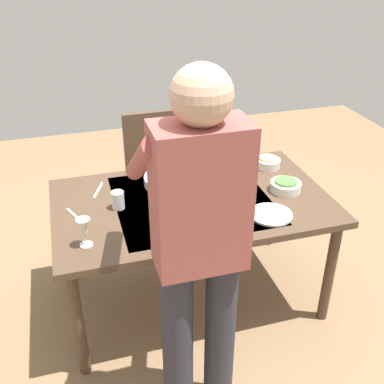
% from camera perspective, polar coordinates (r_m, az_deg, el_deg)
% --- Properties ---
extents(ground_plane, '(6.00, 6.00, 0.00)m').
position_cam_1_polar(ground_plane, '(3.05, 0.00, -12.70)').
color(ground_plane, '#846647').
extents(dining_table, '(1.56, 0.93, 0.72)m').
position_cam_1_polar(dining_table, '(2.65, 0.00, -2.24)').
color(dining_table, '#4C3828').
rests_on(dining_table, ground_plane).
extents(chair_near, '(0.40, 0.40, 0.91)m').
position_cam_1_polar(chair_near, '(3.43, -4.67, 3.13)').
color(chair_near, '#352114').
rests_on(chair_near, ground_plane).
extents(person_server, '(0.42, 0.61, 1.69)m').
position_cam_1_polar(person_server, '(1.86, 0.83, -6.35)').
color(person_server, '#2D2D38').
rests_on(person_server, ground_plane).
extents(wine_bottle, '(0.07, 0.07, 0.30)m').
position_cam_1_polar(wine_bottle, '(2.43, -1.97, -0.51)').
color(wine_bottle, black).
rests_on(wine_bottle, dining_table).
extents(wine_glass_left, '(0.07, 0.07, 0.15)m').
position_cam_1_polar(wine_glass_left, '(2.25, -13.21, -4.29)').
color(wine_glass_left, white).
rests_on(wine_glass_left, dining_table).
extents(water_cup_near_left, '(0.07, 0.07, 0.10)m').
position_cam_1_polar(water_cup_near_left, '(2.55, -9.14, -1.00)').
color(water_cup_near_left, silver).
rests_on(water_cup_near_left, dining_table).
extents(water_cup_near_right, '(0.07, 0.07, 0.09)m').
position_cam_1_polar(water_cup_near_right, '(2.29, -3.40, -4.63)').
color(water_cup_near_right, silver).
rests_on(water_cup_near_right, dining_table).
extents(serving_bowl_pasta, '(0.30, 0.30, 0.07)m').
position_cam_1_polar(serving_bowl_pasta, '(2.76, -2.85, 1.56)').
color(serving_bowl_pasta, silver).
rests_on(serving_bowl_pasta, dining_table).
extents(side_bowl_salad, '(0.18, 0.18, 0.07)m').
position_cam_1_polar(side_bowl_salad, '(2.75, 11.50, 0.77)').
color(side_bowl_salad, silver).
rests_on(side_bowl_salad, dining_table).
extents(side_bowl_bread, '(0.16, 0.16, 0.07)m').
position_cam_1_polar(side_bowl_bread, '(3.01, 9.35, 3.66)').
color(side_bowl_bread, silver).
rests_on(side_bowl_bread, dining_table).
extents(dinner_plate_near, '(0.23, 0.23, 0.01)m').
position_cam_1_polar(dinner_plate_near, '(2.82, 4.28, 1.50)').
color(dinner_plate_near, silver).
rests_on(dinner_plate_near, dining_table).
extents(dinner_plate_far, '(0.23, 0.23, 0.01)m').
position_cam_1_polar(dinner_plate_far, '(2.51, 9.73, -2.76)').
color(dinner_plate_far, silver).
rests_on(dinner_plate_far, dining_table).
extents(table_knife, '(0.09, 0.19, 0.00)m').
position_cam_1_polar(table_knife, '(2.54, -14.20, -2.95)').
color(table_knife, silver).
rests_on(table_knife, dining_table).
extents(table_fork, '(0.08, 0.17, 0.00)m').
position_cam_1_polar(table_fork, '(2.76, -11.51, 0.24)').
color(table_fork, silver).
rests_on(table_fork, dining_table).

